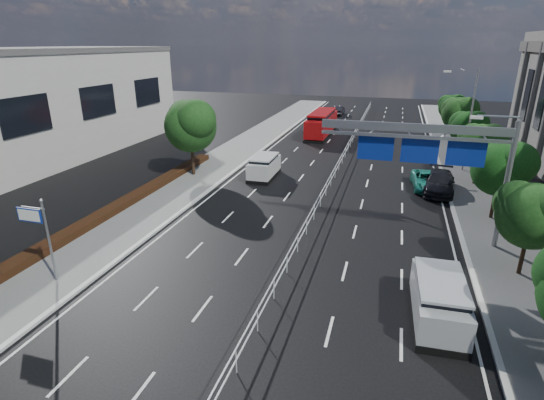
% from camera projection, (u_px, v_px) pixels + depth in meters
% --- Properties ---
extents(ground, '(160.00, 160.00, 0.00)m').
position_uv_depth(ground, '(263.00, 319.00, 17.88)').
color(ground, black).
rests_on(ground, ground).
extents(sidewalk_near, '(5.00, 140.00, 0.14)m').
position_uv_depth(sidewalk_near, '(41.00, 278.00, 20.86)').
color(sidewalk_near, slate).
rests_on(sidewalk_near, ground).
extents(kerb_near, '(0.25, 140.00, 0.15)m').
position_uv_depth(kerb_near, '(83.00, 286.00, 20.20)').
color(kerb_near, silver).
rests_on(kerb_near, ground).
extents(kerb_far, '(0.25, 140.00, 0.15)m').
position_uv_depth(kerb_far, '(498.00, 360.00, 15.50)').
color(kerb_far, silver).
rests_on(kerb_far, ground).
extents(median_fence, '(0.05, 85.00, 1.02)m').
position_uv_depth(median_fence, '(338.00, 167.00, 37.94)').
color(median_fence, silver).
rests_on(median_fence, ground).
extents(hedge_near, '(1.00, 36.00, 0.44)m').
position_uv_depth(hedge_near, '(79.00, 229.00, 25.73)').
color(hedge_near, black).
rests_on(hedge_near, sidewalk_near).
extents(toilet_sign, '(1.62, 0.18, 4.34)m').
position_uv_depth(toilet_sign, '(38.00, 226.00, 19.71)').
color(toilet_sign, gray).
rests_on(toilet_sign, ground).
extents(overhead_gantry, '(10.24, 0.38, 7.45)m').
position_uv_depth(overhead_gantry, '(434.00, 147.00, 23.21)').
color(overhead_gantry, gray).
rests_on(overhead_gantry, ground).
extents(streetlight_far, '(2.78, 2.40, 9.00)m').
position_uv_depth(streetlight_far, '(468.00, 113.00, 36.71)').
color(streetlight_far, gray).
rests_on(streetlight_far, ground).
extents(near_building, '(12.00, 38.00, 10.00)m').
position_uv_depth(near_building, '(18.00, 109.00, 40.17)').
color(near_building, beige).
rests_on(near_building, ground).
extents(near_tree_back, '(4.84, 4.51, 6.69)m').
position_uv_depth(near_tree_back, '(191.00, 123.00, 35.56)').
color(near_tree_back, black).
rests_on(near_tree_back, ground).
extents(far_tree_c, '(3.52, 3.28, 4.94)m').
position_uv_depth(far_tree_c, '(534.00, 212.00, 20.02)').
color(far_tree_c, black).
rests_on(far_tree_c, ground).
extents(far_tree_d, '(3.85, 3.59, 5.34)m').
position_uv_depth(far_tree_d, '(502.00, 166.00, 26.68)').
color(far_tree_d, black).
rests_on(far_tree_d, ground).
extents(far_tree_e, '(3.63, 3.38, 5.13)m').
position_uv_depth(far_tree_e, '(481.00, 142.00, 33.48)').
color(far_tree_e, black).
rests_on(far_tree_e, ground).
extents(far_tree_f, '(3.52, 3.28, 5.02)m').
position_uv_depth(far_tree_f, '(468.00, 126.00, 40.25)').
color(far_tree_f, black).
rests_on(far_tree_f, ground).
extents(far_tree_g, '(3.96, 3.69, 5.45)m').
position_uv_depth(far_tree_g, '(459.00, 112.00, 46.90)').
color(far_tree_g, black).
rests_on(far_tree_g, ground).
extents(far_tree_h, '(3.41, 3.18, 4.91)m').
position_uv_depth(far_tree_h, '(452.00, 106.00, 53.77)').
color(far_tree_h, black).
rests_on(far_tree_h, ground).
extents(white_minivan, '(1.96, 4.43, 1.91)m').
position_uv_depth(white_minivan, '(264.00, 167.00, 36.37)').
color(white_minivan, black).
rests_on(white_minivan, ground).
extents(red_bus, '(2.53, 10.03, 2.99)m').
position_uv_depth(red_bus, '(322.00, 123.00, 52.72)').
color(red_bus, black).
rests_on(red_bus, ground).
extents(near_car_silver, '(1.86, 4.47, 1.51)m').
position_uv_depth(near_car_silver, '(312.00, 125.00, 55.61)').
color(near_car_silver, '#B1B4B9').
rests_on(near_car_silver, ground).
extents(near_car_dark, '(1.65, 4.30, 1.40)m').
position_uv_depth(near_car_dark, '(339.00, 110.00, 68.15)').
color(near_car_dark, black).
rests_on(near_car_dark, ground).
extents(silver_minivan, '(2.17, 4.77, 1.95)m').
position_uv_depth(silver_minivan, '(439.00, 300.00, 17.52)').
color(silver_minivan, black).
rests_on(silver_minivan, ground).
extents(parked_car_teal, '(2.65, 5.01, 1.34)m').
position_uv_depth(parked_car_teal, '(428.00, 181.00, 33.62)').
color(parked_car_teal, '#1C806E').
rests_on(parked_car_teal, ground).
extents(parked_car_dark, '(2.69, 5.54, 1.55)m').
position_uv_depth(parked_car_dark, '(439.00, 182.00, 32.90)').
color(parked_car_dark, black).
rests_on(parked_car_dark, ground).
extents(pedestrian_a, '(0.80, 0.64, 1.92)m').
position_uv_depth(pedestrian_a, '(508.00, 184.00, 31.46)').
color(pedestrian_a, gray).
rests_on(pedestrian_a, sidewalk_far).
extents(pedestrian_b, '(0.88, 0.70, 1.78)m').
position_uv_depth(pedestrian_b, '(514.00, 198.00, 28.88)').
color(pedestrian_b, gray).
rests_on(pedestrian_b, sidewalk_far).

